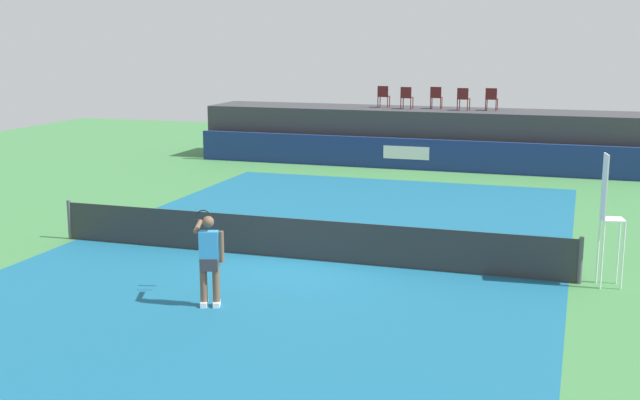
{
  "coord_description": "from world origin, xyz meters",
  "views": [
    {
      "loc": [
        6.08,
        -17.16,
        5.07
      ],
      "look_at": [
        -0.15,
        2.0,
        1.0
      ],
      "focal_mm": 45.58,
      "sensor_mm": 36.0,
      "label": 1
    }
  ],
  "objects": [
    {
      "name": "tennis_net",
      "position": [
        0.0,
        0.0,
        0.47
      ],
      "size": [
        12.4,
        0.02,
        0.95
      ],
      "primitive_type": "cube",
      "color": "#2D2D2D",
      "rests_on": "ground"
    },
    {
      "name": "tennis_ball",
      "position": [
        4.67,
        2.23,
        0.04
      ],
      "size": [
        0.07,
        0.07,
        0.07
      ],
      "primitive_type": "sphere",
      "color": "#D8EA33",
      "rests_on": "court_inner"
    },
    {
      "name": "spectator_chair_left",
      "position": [
        -0.72,
        14.98,
        2.69
      ],
      "size": [
        0.45,
        0.45,
        0.89
      ],
      "color": "#561919",
      "rests_on": "spectator_platform"
    },
    {
      "name": "ground_plane",
      "position": [
        0.0,
        3.0,
        0.0
      ],
      "size": [
        48.0,
        48.0,
        0.0
      ],
      "primitive_type": "plane",
      "color": "#3D7A42"
    },
    {
      "name": "spectator_chair_center",
      "position": [
        0.4,
        15.41,
        2.69
      ],
      "size": [
        0.45,
        0.45,
        0.89
      ],
      "color": "#561919",
      "rests_on": "spectator_platform"
    },
    {
      "name": "spectator_chair_right",
      "position": [
        1.54,
        15.02,
        2.69
      ],
      "size": [
        0.47,
        0.47,
        0.89
      ],
      "color": "#561919",
      "rests_on": "spectator_platform"
    },
    {
      "name": "spectator_platform",
      "position": [
        0.0,
        15.3,
        1.1
      ],
      "size": [
        18.0,
        2.8,
        2.2
      ],
      "primitive_type": "cube",
      "color": "#38383D",
      "rests_on": "ground"
    },
    {
      "name": "net_post_far",
      "position": [
        6.2,
        0.0,
        0.5
      ],
      "size": [
        0.1,
        0.1,
        1.0
      ],
      "primitive_type": "cylinder",
      "color": "#4C4C51",
      "rests_on": "ground"
    },
    {
      "name": "tennis_player",
      "position": [
        -0.51,
        -3.69,
        0.96
      ],
      "size": [
        0.95,
        1.1,
        1.77
      ],
      "color": "white",
      "rests_on": "court_inner"
    },
    {
      "name": "umpire_chair",
      "position": [
        6.67,
        -0.02,
        1.59
      ],
      "size": [
        0.52,
        0.52,
        2.76
      ],
      "color": "white",
      "rests_on": "ground"
    },
    {
      "name": "spectator_chair_far_right",
      "position": [
        2.6,
        15.29,
        2.69
      ],
      "size": [
        0.45,
        0.45,
        0.89
      ],
      "color": "#561919",
      "rests_on": "spectator_platform"
    },
    {
      "name": "court_inner",
      "position": [
        0.0,
        0.0,
        0.0
      ],
      "size": [
        12.0,
        22.0,
        0.0
      ],
      "primitive_type": "cube",
      "color": "#16597A",
      "rests_on": "ground"
    },
    {
      "name": "net_post_near",
      "position": [
        -6.2,
        0.0,
        0.5
      ],
      "size": [
        0.1,
        0.1,
        1.0
      ],
      "primitive_type": "cylinder",
      "color": "#4C4C51",
      "rests_on": "ground"
    },
    {
      "name": "spectator_chair_far_left",
      "position": [
        -1.75,
        15.33,
        2.69
      ],
      "size": [
        0.45,
        0.45,
        0.89
      ],
      "color": "#561919",
      "rests_on": "spectator_platform"
    },
    {
      "name": "sponsor_wall",
      "position": [
        -0.0,
        13.5,
        0.6
      ],
      "size": [
        18.0,
        0.22,
        1.2
      ],
      "color": "navy",
      "rests_on": "ground"
    }
  ]
}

